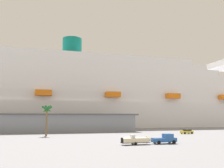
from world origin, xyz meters
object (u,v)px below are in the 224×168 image
(small_boat_on_trailer, at_px, (138,140))
(parked_car_blue_suv, at_px, (3,131))
(pickup_truck, at_px, (165,139))
(palm_tree, at_px, (47,112))
(cruise_ship, at_px, (133,100))
(parked_car_yellow_taxi, at_px, (187,131))

(small_boat_on_trailer, height_order, parked_car_blue_suv, small_boat_on_trailer)
(pickup_truck, distance_m, palm_tree, 41.04)
(cruise_ship, xyz_separation_m, parked_car_blue_suv, (-62.98, -49.54, -15.74))
(pickup_truck, xyz_separation_m, palm_tree, (-28.12, 29.15, 6.63))
(parked_car_blue_suv, bearing_deg, palm_tree, -40.12)
(cruise_ship, height_order, palm_tree, cruise_ship)
(pickup_truck, bearing_deg, palm_tree, 133.96)
(cruise_ship, bearing_deg, small_boat_on_trailer, -105.27)
(parked_car_blue_suv, bearing_deg, pickup_truck, -44.02)
(cruise_ship, distance_m, palm_tree, 79.12)
(pickup_truck, relative_size, parked_car_yellow_taxi, 1.20)
(cruise_ship, relative_size, pickup_truck, 51.98)
(parked_car_blue_suv, distance_m, parked_car_yellow_taxi, 66.31)
(palm_tree, bearing_deg, small_boat_on_trailer, -54.19)
(pickup_truck, distance_m, parked_car_blue_suv, 61.45)
(cruise_ship, distance_m, pickup_truck, 95.41)
(pickup_truck, distance_m, parked_car_yellow_taxi, 35.97)
(cruise_ship, relative_size, parked_car_yellow_taxi, 62.14)
(cruise_ship, xyz_separation_m, small_boat_on_trailer, (-25.37, -92.94, -15.61))
(parked_car_yellow_taxi, bearing_deg, parked_car_blue_suv, 168.40)
(palm_tree, bearing_deg, cruise_ship, 53.37)
(small_boat_on_trailer, bearing_deg, pickup_truck, 6.08)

